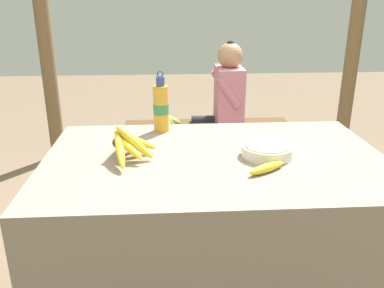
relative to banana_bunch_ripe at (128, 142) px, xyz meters
The scene contains 8 objects.
market_counter 0.58m from the banana_bunch_ripe, ahead, with size 1.46×0.93×0.76m.
banana_bunch_ripe is the anchor object (origin of this frame).
serving_bowl 0.59m from the banana_bunch_ripe, ahead, with size 0.22×0.22×0.05m.
water_bottle 0.38m from the banana_bunch_ripe, 68.32° to the left, with size 0.08×0.08×0.31m.
loose_banana_front 0.58m from the banana_bunch_ripe, 19.01° to the right, with size 0.17×0.12×0.04m.
wooden_bench 1.64m from the banana_bunch_ripe, 71.81° to the left, with size 1.33×0.32×0.43m.
seated_vendor 1.59m from the banana_bunch_ripe, 67.52° to the left, with size 0.40×0.39×1.09m.
banana_bunch_green 1.54m from the banana_bunch_ripe, 83.65° to the left, with size 0.19×0.28×0.12m.
Camera 1 is at (-0.20, -1.60, 1.41)m, focal length 38.00 mm.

